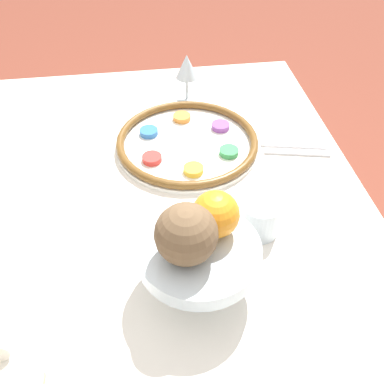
{
  "coord_description": "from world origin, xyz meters",
  "views": [
    {
      "loc": [
        0.59,
        -0.02,
        1.41
      ],
      "look_at": [
        -0.1,
        0.08,
        0.76
      ],
      "focal_mm": 42.0,
      "sensor_mm": 36.0,
      "label": 1
    }
  ],
  "objects_px": {
    "wine_glass": "(187,68)",
    "cup_mid": "(260,218)",
    "seder_plate": "(187,142)",
    "orange_fruit": "(216,214)",
    "coconut": "(186,234)",
    "fruit_stand": "(199,255)"
  },
  "relations": [
    {
      "from": "fruit_stand",
      "to": "cup_mid",
      "type": "height_order",
      "value": "fruit_stand"
    },
    {
      "from": "fruit_stand",
      "to": "orange_fruit",
      "type": "relative_size",
      "value": 2.59
    },
    {
      "from": "seder_plate",
      "to": "cup_mid",
      "type": "bearing_deg",
      "value": 19.77
    },
    {
      "from": "wine_glass",
      "to": "cup_mid",
      "type": "distance_m",
      "value": 0.54
    },
    {
      "from": "seder_plate",
      "to": "wine_glass",
      "type": "height_order",
      "value": "wine_glass"
    },
    {
      "from": "orange_fruit",
      "to": "fruit_stand",
      "type": "bearing_deg",
      "value": -44.64
    },
    {
      "from": "wine_glass",
      "to": "cup_mid",
      "type": "relative_size",
      "value": 1.75
    },
    {
      "from": "orange_fruit",
      "to": "wine_glass",
      "type": "bearing_deg",
      "value": 177.05
    },
    {
      "from": "seder_plate",
      "to": "cup_mid",
      "type": "distance_m",
      "value": 0.32
    },
    {
      "from": "cup_mid",
      "to": "orange_fruit",
      "type": "bearing_deg",
      "value": -52.63
    },
    {
      "from": "orange_fruit",
      "to": "coconut",
      "type": "height_order",
      "value": "coconut"
    },
    {
      "from": "coconut",
      "to": "cup_mid",
      "type": "xyz_separation_m",
      "value": [
        -0.13,
        0.17,
        -0.12
      ]
    },
    {
      "from": "cup_mid",
      "to": "seder_plate",
      "type": "bearing_deg",
      "value": -160.23
    },
    {
      "from": "fruit_stand",
      "to": "cup_mid",
      "type": "relative_size",
      "value": 2.71
    },
    {
      "from": "wine_glass",
      "to": "orange_fruit",
      "type": "bearing_deg",
      "value": -2.95
    },
    {
      "from": "orange_fruit",
      "to": "cup_mid",
      "type": "bearing_deg",
      "value": 127.37
    },
    {
      "from": "fruit_stand",
      "to": "orange_fruit",
      "type": "bearing_deg",
      "value": 135.36
    },
    {
      "from": "wine_glass",
      "to": "orange_fruit",
      "type": "xyz_separation_m",
      "value": [
        0.62,
        -0.03,
        0.05
      ]
    },
    {
      "from": "seder_plate",
      "to": "fruit_stand",
      "type": "height_order",
      "value": "fruit_stand"
    },
    {
      "from": "orange_fruit",
      "to": "cup_mid",
      "type": "relative_size",
      "value": 1.05
    },
    {
      "from": "wine_glass",
      "to": "coconut",
      "type": "height_order",
      "value": "coconut"
    },
    {
      "from": "coconut",
      "to": "cup_mid",
      "type": "height_order",
      "value": "coconut"
    }
  ]
}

